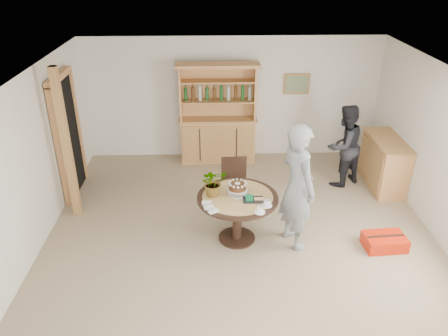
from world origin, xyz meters
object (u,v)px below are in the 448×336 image
dining_table (237,205)px  sideboard (384,163)px  adult_person (344,146)px  red_suitcase (384,242)px  dining_chair (234,182)px  hutch (218,129)px  teen_boy (297,187)px

dining_table → sideboard: bearing=29.6°
sideboard → adult_person: size_ratio=0.81×
adult_person → red_suitcase: 2.11m
adult_person → red_suitcase: bearing=63.2°
dining_table → adult_person: adult_person is taller
dining_chair → red_suitcase: (2.19, -1.11, -0.43)m
hutch → teen_boy: bearing=-69.6°
hutch → sideboard: (3.04, -1.24, -0.22)m
hutch → teen_boy: hutch is taller
sideboard → red_suitcase: sideboard is taller
adult_person → red_suitcase: adult_person is taller
dining_chair → adult_person: (2.05, 0.88, 0.24)m
dining_table → red_suitcase: bearing=-7.4°
dining_chair → adult_person: bearing=21.2°
hutch → dining_table: 2.84m
hutch → dining_table: hutch is taller
dining_chair → hutch: bearing=94.6°
adult_person → dining_chair: bearing=-7.5°
red_suitcase → teen_boy: bearing=167.7°
sideboard → red_suitcase: 2.01m
adult_person → dining_table: bearing=9.1°
sideboard → dining_table: sideboard is taller
sideboard → teen_boy: 2.63m
dining_chair → dining_table: bearing=-91.9°
dining_chair → red_suitcase: bearing=-29.1°
dining_chair → teen_boy: bearing=-49.6°
sideboard → red_suitcase: bearing=-108.1°
teen_boy → adult_person: 2.18m
hutch → sideboard: hutch is taller
dining_chair → red_suitcase: 2.49m
teen_boy → adult_person: bearing=-55.7°
hutch → teen_boy: size_ratio=1.06×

